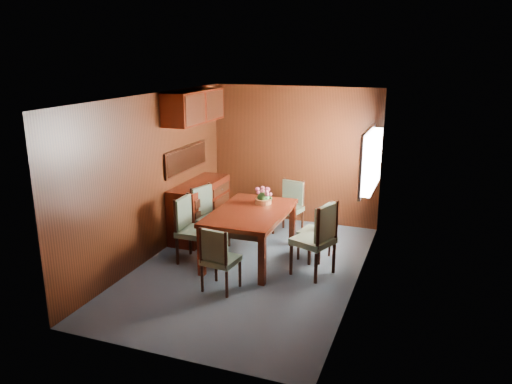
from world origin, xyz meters
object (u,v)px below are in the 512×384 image
at_px(dining_table, 250,218).
at_px(chair_right_near, 318,235).
at_px(sideboard, 200,209).
at_px(flower_centerpiece, 263,196).
at_px(chair_head, 218,256).
at_px(chair_left_near, 190,226).

relative_size(dining_table, chair_right_near, 1.54).
height_order(sideboard, chair_right_near, chair_right_near).
bearing_deg(flower_centerpiece, chair_head, -93.00).
distance_m(dining_table, chair_left_near, 0.88).
bearing_deg(sideboard, chair_left_near, -71.02).
bearing_deg(dining_table, flower_centerpiece, 79.87).
bearing_deg(chair_left_near, sideboard, -161.32).
bearing_deg(chair_right_near, chair_left_near, 115.55).
height_order(sideboard, chair_head, sideboard).
relative_size(sideboard, flower_centerpiece, 5.31).
bearing_deg(dining_table, chair_head, -91.31).
xyz_separation_m(chair_head, flower_centerpiece, (0.08, 1.49, 0.39)).
height_order(dining_table, chair_left_near, chair_left_near).
bearing_deg(flower_centerpiece, dining_table, -99.50).
bearing_deg(chair_head, sideboard, 129.08).
distance_m(chair_left_near, chair_head, 1.09).
distance_m(dining_table, chair_head, 1.11).
xyz_separation_m(dining_table, chair_left_near, (-0.80, -0.35, -0.11)).
bearing_deg(chair_left_near, chair_right_near, 94.16).
bearing_deg(chair_left_near, dining_table, 113.16).
relative_size(chair_left_near, chair_right_near, 0.93).
height_order(sideboard, dining_table, sideboard).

